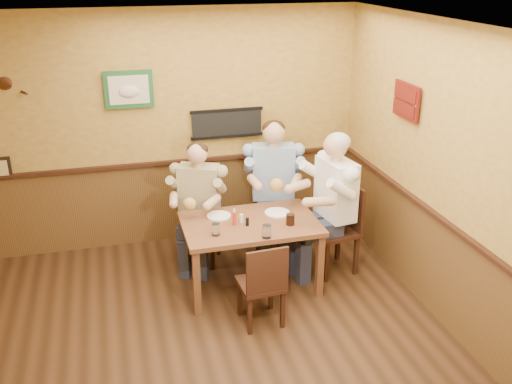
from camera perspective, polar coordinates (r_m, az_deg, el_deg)
room at (r=4.51m, az=-6.44°, el=1.49°), size 5.02×5.03×2.81m
dining_table at (r=5.95m, az=-0.59°, el=-3.81°), size 1.40×0.90×0.75m
chair_back_left at (r=6.55m, az=-5.56°, el=-3.34°), size 0.55×0.55×0.91m
chair_back_right at (r=6.82m, az=1.69°, el=-1.71°), size 0.55×0.55×1.00m
chair_right_end at (r=6.36m, az=7.77°, el=-3.72°), size 0.53×0.53×1.01m
chair_near_side at (r=5.47m, az=0.48°, el=-8.99°), size 0.43×0.43×0.87m
diner_tan_shirt at (r=6.46m, az=-5.63°, el=-1.78°), size 0.78×0.78×1.30m
diner_blue_polo at (r=6.73m, az=1.71°, el=-0.04°), size 0.79×0.79×1.43m
diner_white_elder at (r=6.27m, az=7.87°, el=-1.94°), size 0.76×0.76×1.45m
water_glass_left at (r=5.63m, az=-4.06°, el=-3.76°), size 0.10×0.10×0.12m
water_glass_mid at (r=5.56m, az=1.08°, el=-3.97°), size 0.12×0.12×0.13m
cola_tumbler at (r=5.84m, az=3.45°, el=-2.74°), size 0.10×0.10×0.12m
hot_sauce_bottle at (r=5.82m, az=-2.18°, el=-2.59°), size 0.04×0.04×0.16m
salt_shaker at (r=5.88m, az=-1.47°, el=-2.66°), size 0.05×0.05×0.09m
pepper_shaker at (r=5.81m, az=-0.87°, el=-2.99°), size 0.04×0.04×0.09m
plate_far_left at (r=6.04m, az=-3.74°, el=-2.39°), size 0.32×0.32×0.02m
plate_far_right at (r=6.10m, az=2.13°, el=-2.08°), size 0.29×0.29×0.02m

